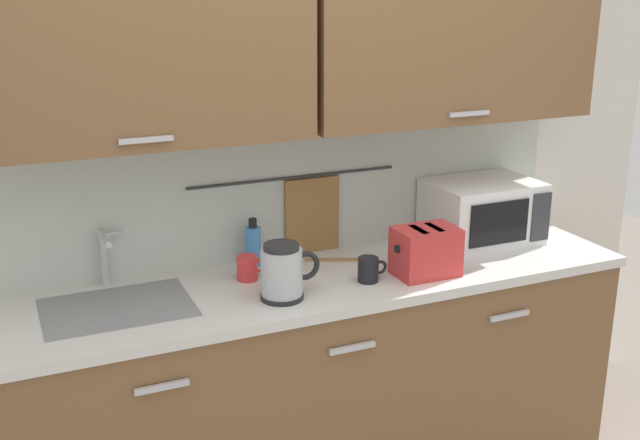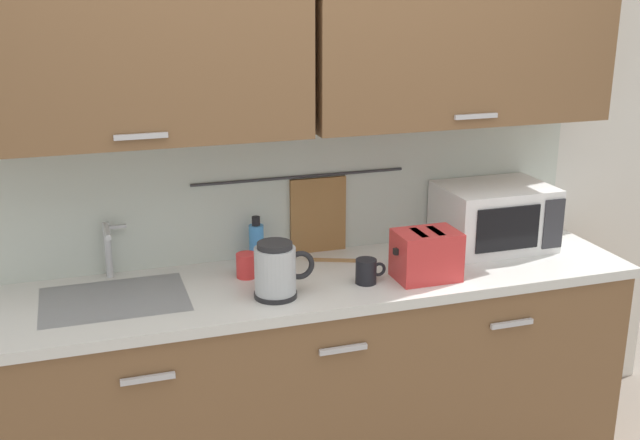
{
  "view_description": "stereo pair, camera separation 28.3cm",
  "coord_description": "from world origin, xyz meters",
  "px_view_note": "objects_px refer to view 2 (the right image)",
  "views": [
    {
      "loc": [
        -1.11,
        -2.26,
        2.01
      ],
      "look_at": [
        0.02,
        0.33,
        1.12
      ],
      "focal_mm": 43.36,
      "sensor_mm": 36.0,
      "label": 1
    },
    {
      "loc": [
        -0.85,
        -2.36,
        2.01
      ],
      "look_at": [
        0.02,
        0.33,
        1.12
      ],
      "focal_mm": 43.36,
      "sensor_mm": 36.0,
      "label": 2
    }
  ],
  "objects_px": {
    "microwave": "(494,216)",
    "mug_by_kettle": "(367,271)",
    "dish_soap_bottle": "(256,243)",
    "mug_near_sink": "(247,265)",
    "toaster": "(426,255)",
    "electric_kettle": "(276,271)",
    "wooden_spoon": "(350,260)"
  },
  "relations": [
    {
      "from": "electric_kettle",
      "to": "wooden_spoon",
      "type": "height_order",
      "value": "electric_kettle"
    },
    {
      "from": "electric_kettle",
      "to": "mug_near_sink",
      "type": "relative_size",
      "value": 1.89
    },
    {
      "from": "microwave",
      "to": "dish_soap_bottle",
      "type": "distance_m",
      "value": 1.02
    },
    {
      "from": "dish_soap_bottle",
      "to": "mug_near_sink",
      "type": "bearing_deg",
      "value": -116.75
    },
    {
      "from": "mug_near_sink",
      "to": "toaster",
      "type": "distance_m",
      "value": 0.69
    },
    {
      "from": "mug_near_sink",
      "to": "toaster",
      "type": "relative_size",
      "value": 0.47
    },
    {
      "from": "wooden_spoon",
      "to": "mug_by_kettle",
      "type": "bearing_deg",
      "value": -94.92
    },
    {
      "from": "microwave",
      "to": "mug_by_kettle",
      "type": "distance_m",
      "value": 0.71
    },
    {
      "from": "dish_soap_bottle",
      "to": "mug_by_kettle",
      "type": "xyz_separation_m",
      "value": [
        0.35,
        -0.34,
        -0.04
      ]
    },
    {
      "from": "mug_near_sink",
      "to": "toaster",
      "type": "xyz_separation_m",
      "value": [
        0.65,
        -0.23,
        0.05
      ]
    },
    {
      "from": "electric_kettle",
      "to": "microwave",
      "type": "bearing_deg",
      "value": 13.54
    },
    {
      "from": "electric_kettle",
      "to": "mug_by_kettle",
      "type": "distance_m",
      "value": 0.36
    },
    {
      "from": "dish_soap_bottle",
      "to": "mug_by_kettle",
      "type": "height_order",
      "value": "dish_soap_bottle"
    },
    {
      "from": "microwave",
      "to": "electric_kettle",
      "type": "bearing_deg",
      "value": -166.46
    },
    {
      "from": "electric_kettle",
      "to": "toaster",
      "type": "bearing_deg",
      "value": -0.33
    },
    {
      "from": "mug_near_sink",
      "to": "wooden_spoon",
      "type": "distance_m",
      "value": 0.44
    },
    {
      "from": "mug_by_kettle",
      "to": "wooden_spoon",
      "type": "relative_size",
      "value": 0.45
    },
    {
      "from": "microwave",
      "to": "mug_by_kettle",
      "type": "relative_size",
      "value": 3.83
    },
    {
      "from": "electric_kettle",
      "to": "mug_by_kettle",
      "type": "height_order",
      "value": "electric_kettle"
    },
    {
      "from": "electric_kettle",
      "to": "dish_soap_bottle",
      "type": "xyz_separation_m",
      "value": [
        0.01,
        0.36,
        -0.01
      ]
    },
    {
      "from": "mug_near_sink",
      "to": "mug_by_kettle",
      "type": "relative_size",
      "value": 1.0
    },
    {
      "from": "microwave",
      "to": "mug_near_sink",
      "type": "bearing_deg",
      "value": -178.69
    },
    {
      "from": "mug_near_sink",
      "to": "wooden_spoon",
      "type": "relative_size",
      "value": 0.45
    },
    {
      "from": "electric_kettle",
      "to": "mug_by_kettle",
      "type": "bearing_deg",
      "value": 3.44
    },
    {
      "from": "dish_soap_bottle",
      "to": "mug_near_sink",
      "type": "distance_m",
      "value": 0.16
    },
    {
      "from": "dish_soap_bottle",
      "to": "microwave",
      "type": "bearing_deg",
      "value": -6.5
    },
    {
      "from": "mug_by_kettle",
      "to": "wooden_spoon",
      "type": "xyz_separation_m",
      "value": [
        0.02,
        0.23,
        -0.04
      ]
    },
    {
      "from": "electric_kettle",
      "to": "mug_near_sink",
      "type": "bearing_deg",
      "value": 104.59
    },
    {
      "from": "dish_soap_bottle",
      "to": "toaster",
      "type": "distance_m",
      "value": 0.69
    },
    {
      "from": "microwave",
      "to": "wooden_spoon",
      "type": "distance_m",
      "value": 0.66
    },
    {
      "from": "mug_near_sink",
      "to": "dish_soap_bottle",
      "type": "bearing_deg",
      "value": 63.25
    },
    {
      "from": "dish_soap_bottle",
      "to": "wooden_spoon",
      "type": "xyz_separation_m",
      "value": [
        0.37,
        -0.11,
        -0.08
      ]
    }
  ]
}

